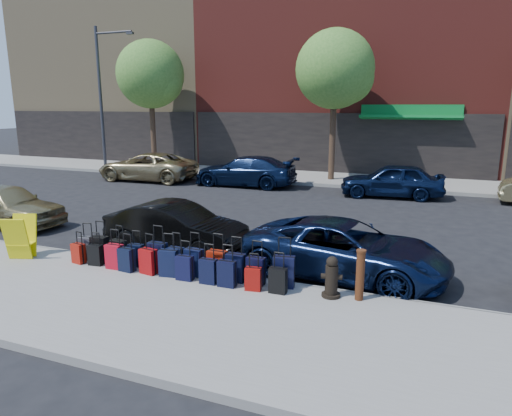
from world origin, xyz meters
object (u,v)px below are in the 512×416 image
at_px(suitcase_front_5, 176,259).
at_px(car_near_0, 6,205).
at_px(display_rack, 21,238).
at_px(car_far_1, 245,171).
at_px(car_far_0, 147,167).
at_px(tree_left, 153,76).
at_px(tree_center, 338,71).
at_px(bollard, 360,274).
at_px(car_near_1, 176,227).
at_px(streetlight, 103,90).
at_px(fire_hydrant, 332,278).
at_px(car_far_2, 392,180).
at_px(car_near_2, 345,249).

height_order(suitcase_front_5, car_near_0, car_near_0).
bearing_deg(display_rack, car_far_1, 66.72).
xyz_separation_m(display_rack, car_far_0, (-4.46, 11.92, 0.04)).
xyz_separation_m(tree_left, car_far_1, (6.72, -2.62, -4.69)).
height_order(suitcase_front_5, car_far_1, car_far_1).
relative_size(tree_center, car_far_0, 1.41).
relative_size(tree_center, bollard, 7.18).
bearing_deg(car_near_1, car_far_0, 40.72).
bearing_deg(streetlight, bollard, -38.84).
height_order(fire_hydrant, car_far_1, car_far_1).
bearing_deg(streetlight, tree_center, 2.98).
bearing_deg(streetlight, tree_left, 13.39).
height_order(fire_hydrant, car_far_0, car_far_0).
xyz_separation_m(car_near_1, car_far_0, (-7.48, 9.61, 0.07)).
distance_m(streetlight, car_far_0, 6.24).
height_order(streetlight, car_far_2, streetlight).
distance_m(tree_left, car_near_1, 16.06).
height_order(tree_center, fire_hydrant, tree_center).
distance_m(suitcase_front_5, fire_hydrant, 3.60).
distance_m(suitcase_front_5, car_near_2, 3.87).
distance_m(display_rack, car_far_2, 14.23).
bearing_deg(suitcase_front_5, tree_left, 128.15).
bearing_deg(car_far_1, bollard, 30.76).
xyz_separation_m(suitcase_front_5, display_rack, (-4.02, -0.58, 0.24)).
relative_size(streetlight, car_near_1, 2.04).
height_order(tree_left, car_far_1, tree_left).
bearing_deg(bollard, tree_center, 103.68).
relative_size(car_near_2, car_far_2, 1.10).
height_order(tree_left, car_near_2, tree_left).
bearing_deg(car_far_2, car_far_1, -97.88).
distance_m(tree_center, car_far_1, 6.56).
height_order(tree_left, bollard, tree_left).
bearing_deg(bollard, car_far_2, 92.08).
bearing_deg(display_rack, tree_left, 92.35).
xyz_separation_m(tree_center, car_near_0, (-8.13, -12.30, -4.72)).
height_order(car_far_0, car_far_1, car_far_1).
relative_size(tree_center, car_near_2, 1.57).
bearing_deg(tree_left, display_rack, -68.58).
height_order(tree_center, car_far_1, tree_center).
bearing_deg(tree_center, car_near_0, -123.46).
relative_size(streetlight, display_rack, 7.59).
xyz_separation_m(tree_center, streetlight, (-13.44, -0.70, -0.75)).
height_order(car_far_0, car_far_2, car_far_2).
bearing_deg(tree_center, fire_hydrant, -78.42).
height_order(tree_center, streetlight, streetlight).
height_order(bollard, car_far_0, car_far_0).
bearing_deg(car_near_1, bollard, -106.42).
bearing_deg(car_near_0, car_near_1, -91.37).
bearing_deg(car_far_1, car_near_1, 11.01).
relative_size(fire_hydrant, car_far_0, 0.16).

